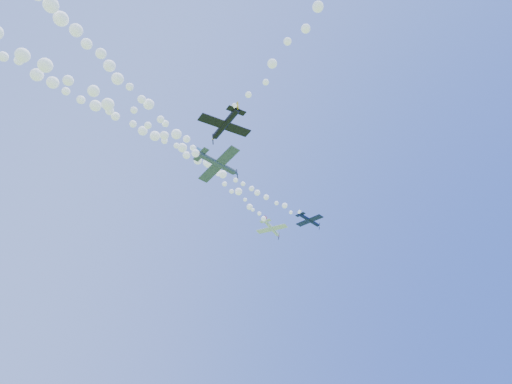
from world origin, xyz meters
TOP-DOWN VIEW (x-y plane):
  - plane_white at (22.44, 10.46)m, footprint 6.60×7.01m
  - smoke_trail_white at (-13.75, -5.14)m, footprint 68.86×31.09m
  - plane_navy at (25.79, 2.41)m, footprint 6.28×6.56m
  - smoke_trail_navy at (-10.94, -0.38)m, footprint 69.74×7.42m
  - plane_grey at (-3.20, -9.82)m, footprint 7.31×7.60m
  - plane_black at (-7.45, -18.18)m, footprint 6.67×6.44m

SIDE VIEW (x-z plane):
  - plane_black at x=-7.45m, z-range 39.53..41.24m
  - plane_grey at x=-3.20m, z-range 41.57..43.51m
  - smoke_trail_navy at x=-10.94m, z-range 50.62..53.14m
  - plane_navy at x=25.79m, z-range 50.96..53.19m
  - smoke_trail_white at x=-13.75m, z-range 51.40..54.28m
  - plane_white at x=22.44m, z-range 51.89..54.37m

